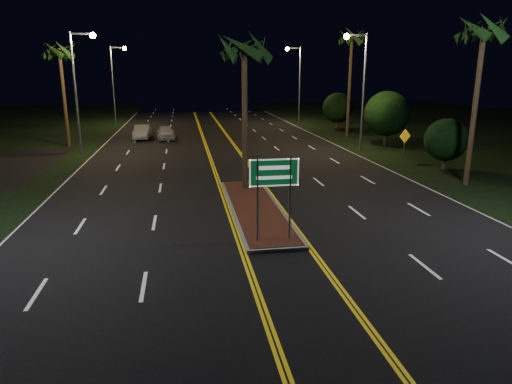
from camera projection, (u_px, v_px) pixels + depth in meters
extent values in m
plane|color=black|center=(291.00, 276.00, 14.25)|extent=(120.00, 120.00, 0.00)
cube|color=gray|center=(256.00, 209.00, 20.91)|extent=(2.25, 10.25, 0.15)
cube|color=#592819|center=(256.00, 207.00, 20.89)|extent=(2.00, 10.00, 0.02)
cylinder|color=gray|center=(257.00, 199.00, 16.38)|extent=(0.08, 0.08, 3.20)
cylinder|color=gray|center=(290.00, 197.00, 16.57)|extent=(0.08, 0.08, 3.20)
cube|color=#07471E|center=(274.00, 173.00, 16.23)|extent=(1.80, 0.04, 1.00)
cube|color=white|center=(274.00, 173.00, 16.21)|extent=(1.80, 0.01, 1.00)
cylinder|color=gray|center=(76.00, 95.00, 34.31)|extent=(0.18, 0.18, 9.00)
cube|color=gray|center=(81.00, 34.00, 33.32)|extent=(1.60, 0.12, 0.12)
sphere|color=#F1BF6C|center=(93.00, 35.00, 33.47)|extent=(0.44, 0.44, 0.44)
cylinder|color=gray|center=(113.00, 86.00, 53.40)|extent=(0.18, 0.18, 9.00)
cube|color=gray|center=(117.00, 48.00, 52.41)|extent=(1.60, 0.12, 0.12)
sphere|color=#F1BF6C|center=(124.00, 48.00, 52.56)|extent=(0.44, 0.44, 0.44)
cylinder|color=gray|center=(363.00, 94.00, 35.79)|extent=(0.18, 0.18, 9.00)
cube|color=gray|center=(357.00, 35.00, 34.55)|extent=(1.60, 0.12, 0.12)
sphere|color=#F1BF6C|center=(347.00, 36.00, 34.45)|extent=(0.44, 0.44, 0.44)
cylinder|color=gray|center=(300.00, 86.00, 54.88)|extent=(0.18, 0.18, 9.00)
cube|color=gray|center=(294.00, 48.00, 53.64)|extent=(1.60, 0.12, 0.12)
sphere|color=#F1BF6C|center=(287.00, 49.00, 53.54)|extent=(0.44, 0.44, 0.44)
cylinder|color=#382819|center=(245.00, 121.00, 23.31)|extent=(0.28, 0.28, 7.50)
cylinder|color=#382819|center=(64.00, 99.00, 37.98)|extent=(0.28, 0.28, 8.00)
cylinder|color=#382819|center=(475.00, 108.00, 24.63)|extent=(0.28, 0.28, 8.50)
cylinder|color=#382819|center=(349.00, 87.00, 43.64)|extent=(0.28, 0.28, 9.50)
cylinder|color=#382819|center=(444.00, 163.00, 29.58)|extent=(0.24, 0.24, 0.90)
sphere|color=black|center=(446.00, 140.00, 29.19)|extent=(2.70, 2.70, 2.70)
cylinder|color=#382819|center=(385.00, 138.00, 39.15)|extent=(0.24, 0.24, 1.26)
sphere|color=black|center=(387.00, 114.00, 38.61)|extent=(3.78, 3.78, 3.78)
cylinder|color=#382819|center=(337.00, 124.00, 50.59)|extent=(0.24, 0.24, 1.08)
sphere|color=black|center=(338.00, 108.00, 50.13)|extent=(3.24, 3.24, 3.24)
imported|color=silver|center=(166.00, 131.00, 42.70)|extent=(2.41, 4.74, 1.52)
imported|color=#989BA1|center=(142.00, 131.00, 43.06)|extent=(2.13, 4.61, 1.51)
cylinder|color=gray|center=(404.00, 148.00, 31.98)|extent=(0.07, 0.07, 2.01)
cube|color=#FF9F0D|center=(405.00, 136.00, 31.75)|extent=(0.94, 0.30, 0.97)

